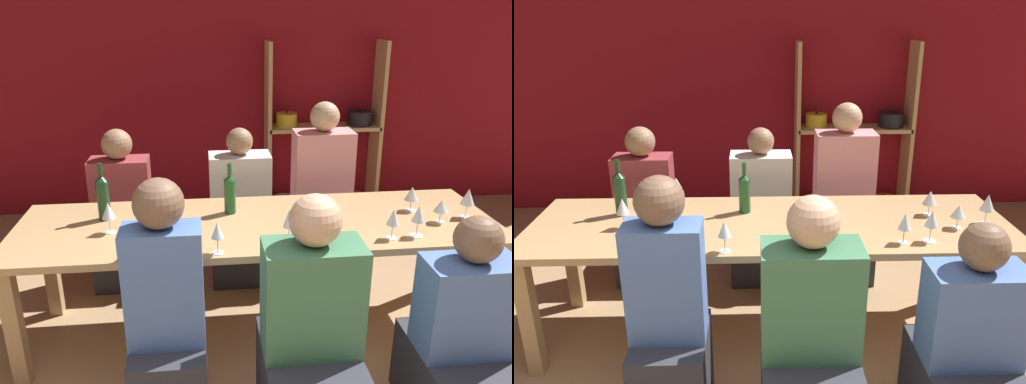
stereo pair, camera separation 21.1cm
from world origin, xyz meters
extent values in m
cube|color=maroon|center=(0.00, 3.83, 1.35)|extent=(8.80, 0.06, 2.70)
cube|color=tan|center=(0.49, 3.63, 0.82)|extent=(0.04, 0.30, 1.64)
cube|color=tan|center=(1.56, 3.63, 0.82)|extent=(0.04, 0.30, 1.64)
cube|color=tan|center=(1.03, 3.63, 0.02)|extent=(1.07, 0.30, 0.04)
cylinder|color=silver|center=(0.67, 3.63, 0.08)|extent=(0.26, 0.26, 0.10)
sphere|color=black|center=(0.67, 3.63, 0.15)|extent=(0.02, 0.02, 0.02)
cylinder|color=#E0561E|center=(1.03, 3.63, 0.09)|extent=(0.18, 0.18, 0.11)
sphere|color=black|center=(1.03, 3.63, 0.16)|extent=(0.02, 0.02, 0.02)
cylinder|color=#E0561E|center=(1.38, 3.63, 0.09)|extent=(0.22, 0.22, 0.11)
sphere|color=black|center=(1.38, 3.63, 0.16)|extent=(0.02, 0.02, 0.02)
cube|color=tan|center=(1.03, 3.63, 0.84)|extent=(1.07, 0.30, 0.04)
cylinder|color=gold|center=(0.67, 3.63, 0.92)|extent=(0.20, 0.20, 0.13)
sphere|color=black|center=(0.67, 3.63, 1.00)|extent=(0.02, 0.02, 0.02)
cylinder|color=black|center=(1.38, 3.63, 0.92)|extent=(0.24, 0.24, 0.14)
sphere|color=black|center=(1.38, 3.63, 1.00)|extent=(0.02, 0.02, 0.02)
cube|color=tan|center=(0.17, 1.66, 0.72)|extent=(2.77, 0.84, 0.04)
cube|color=tan|center=(-1.13, 1.32, 0.35)|extent=(0.08, 0.08, 0.70)
cube|color=tan|center=(1.48, 1.32, 0.35)|extent=(0.08, 0.08, 0.70)
cube|color=tan|center=(-1.13, 2.00, 0.35)|extent=(0.08, 0.08, 0.70)
cube|color=tan|center=(1.48, 2.00, 0.35)|extent=(0.08, 0.08, 0.70)
cylinder|color=#B2C6C1|center=(-0.39, 1.33, 0.85)|extent=(0.08, 0.08, 0.22)
cone|color=#B2C6C1|center=(-0.39, 1.33, 0.98)|extent=(0.08, 0.08, 0.03)
cylinder|color=#B2C6C1|center=(-0.39, 1.33, 1.04)|extent=(0.03, 0.03, 0.08)
cylinder|color=#1E4C23|center=(0.02, 1.82, 0.85)|extent=(0.07, 0.07, 0.21)
cone|color=#1E4C23|center=(0.02, 1.82, 0.97)|extent=(0.07, 0.07, 0.03)
cylinder|color=#1E4C23|center=(0.02, 1.82, 1.02)|extent=(0.03, 0.03, 0.07)
cylinder|color=#19381E|center=(-0.71, 1.80, 0.86)|extent=(0.07, 0.07, 0.24)
cone|color=#19381E|center=(-0.71, 1.80, 1.00)|extent=(0.07, 0.07, 0.03)
cylinder|color=#19381E|center=(-0.71, 1.80, 1.05)|extent=(0.03, 0.03, 0.07)
cylinder|color=white|center=(0.31, 1.41, 0.75)|extent=(0.06, 0.06, 0.00)
cylinder|color=white|center=(0.31, 1.41, 0.78)|extent=(0.01, 0.01, 0.07)
cone|color=white|center=(0.31, 1.41, 0.87)|extent=(0.07, 0.07, 0.10)
cylinder|color=maroon|center=(0.31, 1.41, 0.84)|extent=(0.04, 0.04, 0.04)
cylinder|color=white|center=(0.87, 1.37, 0.75)|extent=(0.06, 0.06, 0.00)
cylinder|color=white|center=(0.87, 1.37, 0.79)|extent=(0.01, 0.01, 0.08)
cone|color=white|center=(0.87, 1.37, 0.87)|extent=(0.07, 0.07, 0.09)
cylinder|color=beige|center=(0.87, 1.37, 0.85)|extent=(0.04, 0.04, 0.04)
cylinder|color=white|center=(1.41, 1.60, 0.75)|extent=(0.06, 0.06, 0.00)
cylinder|color=white|center=(1.41, 1.60, 0.79)|extent=(0.01, 0.01, 0.08)
cone|color=white|center=(1.41, 1.60, 0.87)|extent=(0.08, 0.08, 0.10)
cylinder|color=maroon|center=(1.41, 1.60, 0.85)|extent=(0.04, 0.04, 0.04)
cylinder|color=white|center=(-0.42, 2.02, 0.75)|extent=(0.07, 0.07, 0.00)
cylinder|color=white|center=(-0.42, 2.02, 0.79)|extent=(0.01, 0.01, 0.08)
cone|color=white|center=(-0.42, 2.02, 0.87)|extent=(0.07, 0.07, 0.07)
cylinder|color=white|center=(-0.07, 1.30, 0.75)|extent=(0.06, 0.06, 0.00)
cylinder|color=white|center=(-0.07, 1.30, 0.79)|extent=(0.01, 0.01, 0.08)
cone|color=white|center=(-0.07, 1.30, 0.87)|extent=(0.07, 0.07, 0.08)
cylinder|color=white|center=(0.47, 1.36, 0.75)|extent=(0.06, 0.06, 0.00)
cylinder|color=white|center=(0.47, 1.36, 0.78)|extent=(0.01, 0.01, 0.07)
cone|color=white|center=(0.47, 1.36, 0.86)|extent=(0.07, 0.07, 0.09)
cylinder|color=beige|center=(0.47, 1.36, 0.84)|extent=(0.04, 0.04, 0.04)
cylinder|color=white|center=(1.22, 1.54, 0.75)|extent=(0.06, 0.06, 0.00)
cylinder|color=white|center=(1.22, 1.54, 0.78)|extent=(0.01, 0.01, 0.06)
cone|color=white|center=(1.22, 1.54, 0.85)|extent=(0.08, 0.08, 0.07)
cylinder|color=white|center=(-0.65, 1.61, 0.75)|extent=(0.06, 0.06, 0.00)
cylinder|color=white|center=(-0.65, 1.61, 0.79)|extent=(0.01, 0.01, 0.08)
cone|color=white|center=(-0.65, 1.61, 0.88)|extent=(0.07, 0.07, 0.09)
cylinder|color=beige|center=(-0.65, 1.61, 0.85)|extent=(0.04, 0.04, 0.04)
cylinder|color=white|center=(1.13, 1.74, 0.75)|extent=(0.07, 0.07, 0.00)
cylinder|color=white|center=(1.13, 1.74, 0.78)|extent=(0.01, 0.01, 0.06)
cone|color=white|center=(1.13, 1.74, 0.86)|extent=(0.08, 0.08, 0.08)
cylinder|color=white|center=(1.01, 1.38, 0.75)|extent=(0.07, 0.07, 0.00)
cylinder|color=white|center=(1.01, 1.38, 0.79)|extent=(0.01, 0.01, 0.08)
cone|color=white|center=(1.01, 1.38, 0.88)|extent=(0.07, 0.07, 0.09)
cube|color=#4C70B7|center=(1.05, 0.86, 0.63)|extent=(0.43, 0.24, 0.46)
sphere|color=brown|center=(1.05, 0.86, 0.97)|extent=(0.21, 0.21, 0.21)
cube|color=#2D2D38|center=(-0.72, 2.44, 0.23)|extent=(0.41, 0.51, 0.46)
cube|color=#99383D|center=(-0.72, 2.44, 0.69)|extent=(0.41, 0.23, 0.46)
sphere|color=#9E7556|center=(-0.72, 2.44, 1.03)|extent=(0.21, 0.21, 0.21)
cube|color=#2D2D38|center=(-0.32, 0.99, 0.23)|extent=(0.35, 0.43, 0.47)
cube|color=#4C70B7|center=(-0.32, 0.99, 0.75)|extent=(0.35, 0.19, 0.57)
sphere|color=brown|center=(-0.32, 0.99, 1.15)|extent=(0.22, 0.22, 0.22)
cube|color=#2D2D38|center=(0.73, 2.42, 0.25)|extent=(0.42, 0.53, 0.50)
cube|color=pink|center=(0.73, 2.42, 0.79)|extent=(0.42, 0.23, 0.60)
sphere|color=tan|center=(0.73, 2.42, 1.20)|extent=(0.21, 0.21, 0.21)
cube|color=#3D7551|center=(0.32, 0.87, 0.72)|extent=(0.43, 0.24, 0.52)
sphere|color=tan|center=(0.32, 0.87, 1.09)|extent=(0.22, 0.22, 0.22)
cube|color=#2D2D38|center=(0.13, 2.43, 0.22)|extent=(0.44, 0.55, 0.44)
cube|color=silver|center=(0.13, 2.43, 0.69)|extent=(0.44, 0.24, 0.50)
sphere|color=#9E7556|center=(0.13, 2.43, 1.03)|extent=(0.19, 0.19, 0.19)
camera|label=1|loc=(-0.13, -0.98, 1.91)|focal=35.00mm
camera|label=2|loc=(0.09, -0.99, 1.91)|focal=35.00mm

